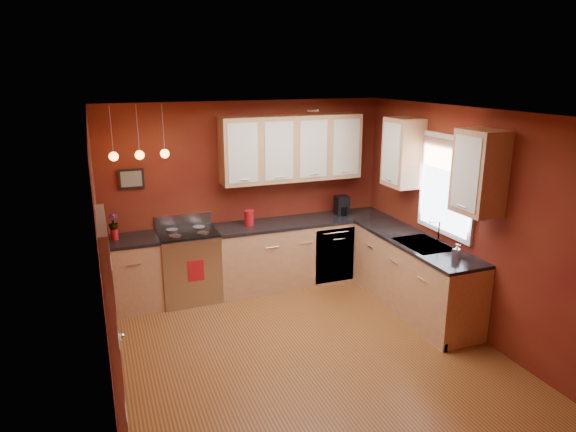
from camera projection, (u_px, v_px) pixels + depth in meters
name	position (u px, v px, depth m)	size (l,w,h in m)	color
floor	(304.00, 350.00, 5.69)	(4.20, 4.20, 0.00)	#905F29
ceiling	(306.00, 112.00, 4.97)	(4.00, 4.20, 0.02)	#EEE4CF
wall_back	(248.00, 195.00, 7.22)	(4.00, 0.02, 2.60)	maroon
wall_front	(426.00, 332.00, 3.44)	(4.00, 0.02, 2.60)	maroon
wall_left	(102.00, 264.00, 4.64)	(0.02, 4.20, 2.60)	maroon
wall_right	(462.00, 220.00, 6.02)	(0.02, 4.20, 2.60)	maroon
base_cabinets_back_left	(133.00, 275.00, 6.61)	(0.70, 0.60, 0.90)	tan
base_cabinets_back_right	(303.00, 252.00, 7.43)	(2.54, 0.60, 0.90)	tan
base_cabinets_right	(414.00, 277.00, 6.55)	(0.60, 2.10, 0.90)	tan
counter_back_left	(130.00, 240.00, 6.49)	(0.70, 0.62, 0.04)	black
counter_back_right	(303.00, 221.00, 7.30)	(2.54, 0.62, 0.04)	black
counter_right	(416.00, 242.00, 6.42)	(0.62, 2.10, 0.04)	black
gas_range	(189.00, 265.00, 6.86)	(0.76, 0.64, 1.11)	#ADADB2
dishwasher_front	(335.00, 255.00, 7.30)	(0.60, 0.02, 0.80)	#ADADB2
sink	(423.00, 246.00, 6.29)	(0.50, 0.70, 0.33)	gray
window	(447.00, 182.00, 6.17)	(0.06, 1.02, 1.22)	white
door_left_wall	(115.00, 357.00, 3.65)	(0.12, 0.82, 2.05)	white
upper_cabinets_back	(292.00, 148.00, 7.09)	(2.00, 0.35, 0.90)	tan
upper_cabinets_right	(437.00, 161.00, 6.07)	(0.35, 1.95, 0.90)	tan
wall_picture	(131.00, 179.00, 6.57)	(0.32, 0.03, 0.26)	black
pendant_lights	(140.00, 154.00, 6.21)	(0.71, 0.11, 0.66)	gray
red_canister	(249.00, 218.00, 7.01)	(0.14, 0.14, 0.21)	#AA1219
red_vase	(114.00, 234.00, 6.42)	(0.09, 0.09, 0.14)	#AA1219
flowers	(113.00, 222.00, 6.38)	(0.12, 0.12, 0.21)	#AA1219
coffee_maker	(342.00, 206.00, 7.53)	(0.19, 0.19, 0.28)	black
soap_pump	(457.00, 251.00, 5.78)	(0.08, 0.08, 0.17)	white
dish_towel	(196.00, 271.00, 6.56)	(0.21, 0.01, 0.28)	#AA1219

